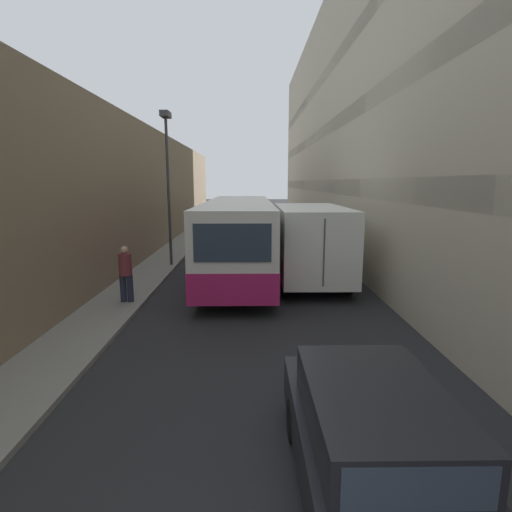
% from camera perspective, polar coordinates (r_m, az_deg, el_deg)
% --- Properties ---
extents(ground_plane, '(150.00, 150.00, 0.00)m').
position_cam_1_polar(ground_plane, '(16.04, -0.17, -2.96)').
color(ground_plane, '#232326').
extents(sidewalk_left, '(1.71, 60.00, 0.12)m').
position_cam_1_polar(sidewalk_left, '(16.55, -15.29, -2.70)').
color(sidewalk_left, gray).
rests_on(sidewalk_left, ground_plane).
extents(building_left_shopfront, '(2.40, 60.00, 6.51)m').
position_cam_1_polar(building_left_shopfront, '(16.76, -22.31, 7.07)').
color(building_left_shopfront, '#847056').
rests_on(building_left_shopfront, ground_plane).
extents(building_right_apartment, '(2.40, 60.00, 14.04)m').
position_cam_1_polar(building_right_apartment, '(16.82, 19.22, 21.12)').
color(building_right_apartment, '#B7AD93').
rests_on(building_right_apartment, ground_plane).
extents(car_hatchback, '(1.74, 4.35, 1.46)m').
position_cam_1_polar(car_hatchback, '(5.21, 16.75, -25.06)').
color(car_hatchback, black).
rests_on(car_hatchback, ground_plane).
extents(bus, '(2.55, 11.57, 2.99)m').
position_cam_1_polar(bus, '(16.31, -2.48, 2.94)').
color(bus, silver).
rests_on(bus, ground_plane).
extents(box_truck, '(2.39, 7.49, 2.85)m').
position_cam_1_polar(box_truck, '(15.64, 7.35, 2.38)').
color(box_truck, silver).
rests_on(box_truck, ground_plane).
extents(panel_van, '(2.00, 4.66, 1.82)m').
position_cam_1_polar(panel_van, '(28.22, -4.99, 4.94)').
color(panel_van, silver).
rests_on(panel_van, ground_plane).
extents(pedestrian, '(0.40, 0.38, 1.72)m').
position_cam_1_polar(pedestrian, '(12.73, -18.11, -2.20)').
color(pedestrian, '#23283D').
rests_on(pedestrian, sidewalk_left).
extents(street_lamp, '(0.36, 0.80, 6.52)m').
position_cam_1_polar(street_lamp, '(17.86, -12.56, 13.27)').
color(street_lamp, '#38383D').
rests_on(street_lamp, sidewalk_left).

